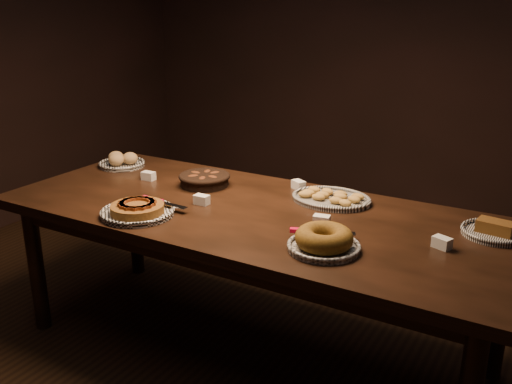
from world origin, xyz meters
The scene contains 9 objects.
ground centered at (0.00, 0.00, 0.00)m, with size 5.00×5.00×0.00m, color black.
buffet_table centered at (0.00, 0.00, 0.68)m, with size 2.40×1.00×0.75m.
apple_tart_plate centered at (-0.41, -0.32, 0.77)m, with size 0.35×0.33×0.06m.
madeleine_platter centered at (0.27, 0.29, 0.77)m, with size 0.38×0.31×0.04m.
bundt_cake_plate centered at (0.47, -0.24, 0.79)m, with size 0.32×0.31×0.09m.
croissant_basket centered at (-0.39, 0.19, 0.79)m, with size 0.27×0.27×0.07m.
bread_roll_plate centered at (-1.02, 0.24, 0.78)m, with size 0.27×0.27×0.08m.
loaf_plate centered at (1.02, 0.24, 0.77)m, with size 0.27×0.27×0.06m.
tent_cards centered at (0.06, 0.08, 0.77)m, with size 1.65×0.50×0.04m.
Camera 1 is at (1.26, -2.12, 1.67)m, focal length 40.00 mm.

